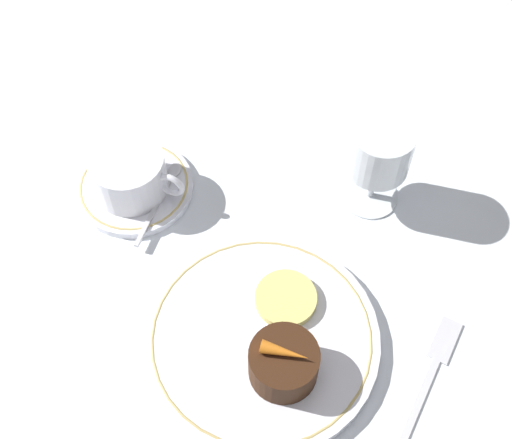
{
  "coord_description": "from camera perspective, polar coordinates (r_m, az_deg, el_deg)",
  "views": [
    {
      "loc": [
        0.1,
        -0.29,
        0.68
      ],
      "look_at": [
        -0.05,
        0.1,
        0.04
      ],
      "focal_mm": 50.0,
      "sensor_mm": 36.0,
      "label": 1
    }
  ],
  "objects": [
    {
      "name": "fork",
      "position": [
        0.75,
        13.54,
        -12.53
      ],
      "size": [
        0.04,
        0.2,
        0.01
      ],
      "color": "silver",
      "rests_on": "ground_plane"
    },
    {
      "name": "ground_plane",
      "position": [
        0.75,
        0.75,
        -9.02
      ],
      "size": [
        3.0,
        3.0,
        0.0
      ],
      "primitive_type": "plane",
      "color": "white"
    },
    {
      "name": "pineapple_slice",
      "position": [
        0.74,
        2.4,
        -6.35
      ],
      "size": [
        0.06,
        0.06,
        0.01
      ],
      "color": "#EFE075",
      "rests_on": "dinner_plate"
    },
    {
      "name": "saucer",
      "position": [
        0.84,
        -9.7,
        2.62
      ],
      "size": [
        0.14,
        0.14,
        0.01
      ],
      "color": "white",
      "rests_on": "ground_plane"
    },
    {
      "name": "coffee_cup",
      "position": [
        0.82,
        -10.14,
        3.71
      ],
      "size": [
        0.11,
        0.09,
        0.05
      ],
      "color": "white",
      "rests_on": "saucer"
    },
    {
      "name": "carrot_garnish",
      "position": [
        0.67,
        2.31,
        -10.56
      ],
      "size": [
        0.05,
        0.02,
        0.01
      ],
      "color": "orange",
      "rests_on": "dessert_cake"
    },
    {
      "name": "dinner_plate",
      "position": [
        0.74,
        0.78,
        -9.63
      ],
      "size": [
        0.24,
        0.24,
        0.01
      ],
      "color": "white",
      "rests_on": "ground_plane"
    },
    {
      "name": "dessert_cake",
      "position": [
        0.7,
        2.23,
        -11.43
      ],
      "size": [
        0.07,
        0.07,
        0.04
      ],
      "color": "#381E0F",
      "rests_on": "dinner_plate"
    },
    {
      "name": "spoon",
      "position": [
        0.83,
        -7.49,
        2.06
      ],
      "size": [
        0.02,
        0.12,
        0.0
      ],
      "color": "silver",
      "rests_on": "saucer"
    },
    {
      "name": "wine_glass",
      "position": [
        0.78,
        9.83,
        5.21
      ],
      "size": [
        0.07,
        0.07,
        0.12
      ],
      "color": "silver",
      "rests_on": "ground_plane"
    }
  ]
}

